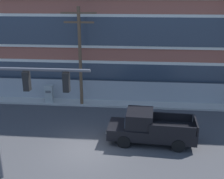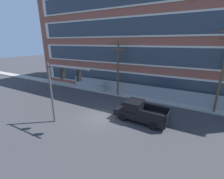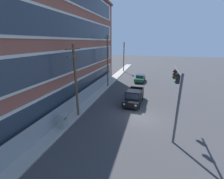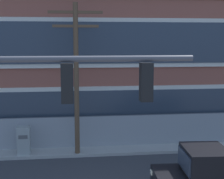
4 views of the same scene
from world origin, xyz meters
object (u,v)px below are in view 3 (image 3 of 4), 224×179
at_px(utility_pole_near_corner, 76,78).
at_px(utility_pole_far_east, 124,56).
at_px(sedan_dark_green, 140,78).
at_px(utility_pole_midblock, 108,60).
at_px(pickup_truck_black, 134,97).
at_px(electrical_cabinet, 63,121).
at_px(traffic_signal_mast, 177,91).

distance_m(utility_pole_near_corner, utility_pole_far_east, 27.80).
relative_size(sedan_dark_green, utility_pole_far_east, 0.53).
height_order(sedan_dark_green, utility_pole_midblock, utility_pole_midblock).
bearing_deg(utility_pole_far_east, utility_pole_near_corner, -179.85).
distance_m(sedan_dark_green, utility_pole_midblock, 8.96).
bearing_deg(pickup_truck_black, utility_pole_midblock, 40.08).
relative_size(utility_pole_near_corner, electrical_cabinet, 4.84).
xyz_separation_m(utility_pole_midblock, electrical_cabinet, (-15.31, -0.05, -4.32)).
height_order(utility_pole_near_corner, utility_pole_midblock, utility_pole_midblock).
bearing_deg(pickup_truck_black, utility_pole_near_corner, 133.55).
height_order(traffic_signal_mast, utility_pole_far_east, utility_pole_far_east).
xyz_separation_m(utility_pole_near_corner, electrical_cabinet, (-2.83, 0.10, -3.72)).
bearing_deg(utility_pole_near_corner, traffic_signal_mast, -94.72).
distance_m(sedan_dark_green, utility_pole_near_corner, 19.09).
relative_size(sedan_dark_green, electrical_cabinet, 2.58).
xyz_separation_m(utility_pole_far_east, electrical_cabinet, (-30.63, 0.03, -3.65)).
distance_m(sedan_dark_green, electrical_cabinet, 21.46).
height_order(utility_pole_near_corner, utility_pole_far_east, utility_pole_far_east).
height_order(sedan_dark_green, utility_pole_near_corner, utility_pole_near_corner).
bearing_deg(utility_pole_midblock, utility_pole_far_east, -0.29).
relative_size(pickup_truck_black, electrical_cabinet, 3.34).
distance_m(utility_pole_near_corner, utility_pole_midblock, 12.49).
height_order(pickup_truck_black, utility_pole_midblock, utility_pole_midblock).
bearing_deg(electrical_cabinet, utility_pole_far_east, -0.06).
bearing_deg(electrical_cabinet, pickup_truck_black, -35.20).
xyz_separation_m(sedan_dark_green, electrical_cabinet, (-20.71, 5.62, 0.04)).
relative_size(utility_pole_near_corner, utility_pole_far_east, 0.99).
bearing_deg(sedan_dark_green, pickup_truck_black, -178.92).
distance_m(utility_pole_near_corner, electrical_cabinet, 4.68).
height_order(utility_pole_near_corner, electrical_cabinet, utility_pole_near_corner).
height_order(sedan_dark_green, electrical_cabinet, electrical_cabinet).
bearing_deg(utility_pole_midblock, traffic_signal_mast, -142.25).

